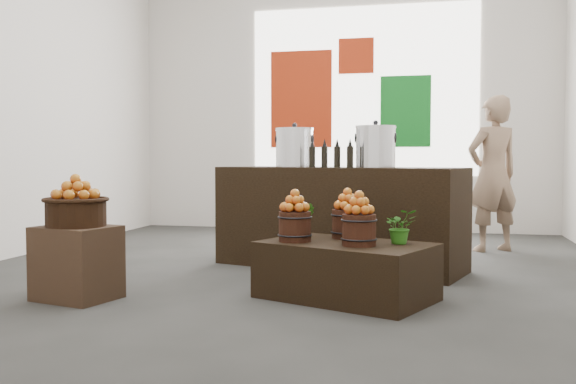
% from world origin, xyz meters
% --- Properties ---
extents(ground, '(7.00, 7.00, 0.00)m').
position_xyz_m(ground, '(0.00, 0.00, 0.00)').
color(ground, '#383836').
rests_on(ground, ground).
extents(back_wall, '(6.00, 0.04, 4.00)m').
position_xyz_m(back_wall, '(0.00, 3.50, 2.00)').
color(back_wall, silver).
rests_on(back_wall, ground).
extents(back_opening, '(3.20, 0.02, 2.40)m').
position_xyz_m(back_opening, '(0.30, 3.48, 2.00)').
color(back_opening, white).
rests_on(back_opening, back_wall).
extents(deco_red_left, '(0.90, 0.04, 1.40)m').
position_xyz_m(deco_red_left, '(-0.60, 3.47, 1.90)').
color(deco_red_left, '#A5270C').
rests_on(deco_red_left, back_wall).
extents(deco_green_right, '(0.70, 0.04, 1.00)m').
position_xyz_m(deco_green_right, '(0.90, 3.47, 1.70)').
color(deco_green_right, '#106A1D').
rests_on(deco_green_right, back_wall).
extents(deco_red_upper, '(0.50, 0.04, 0.50)m').
position_xyz_m(deco_red_upper, '(0.20, 3.47, 2.50)').
color(deco_red_upper, '#A5270C').
rests_on(deco_red_upper, back_wall).
extents(crate, '(0.63, 0.56, 0.54)m').
position_xyz_m(crate, '(-1.27, -1.51, 0.27)').
color(crate, '#452F20').
rests_on(crate, ground).
extents(wicker_basket, '(0.43, 0.43, 0.20)m').
position_xyz_m(wicker_basket, '(-1.27, -1.51, 0.64)').
color(wicker_basket, black).
rests_on(wicker_basket, crate).
extents(apples_in_basket, '(0.34, 0.34, 0.18)m').
position_xyz_m(apples_in_basket, '(-1.27, -1.51, 0.83)').
color(apples_in_basket, '#A9050F').
rests_on(apples_in_basket, wicker_basket).
extents(display_table, '(1.40, 1.16, 0.42)m').
position_xyz_m(display_table, '(0.67, -1.06, 0.21)').
color(display_table, black).
rests_on(display_table, ground).
extents(apple_bucket_front_left, '(0.24, 0.24, 0.22)m').
position_xyz_m(apple_bucket_front_left, '(0.29, -1.08, 0.53)').
color(apple_bucket_front_left, '#33150E').
rests_on(apple_bucket_front_left, display_table).
extents(apples_in_bucket_front_left, '(0.18, 0.18, 0.16)m').
position_xyz_m(apples_in_bucket_front_left, '(0.29, -1.08, 0.72)').
color(apples_in_bucket_front_left, '#A9050F').
rests_on(apples_in_bucket_front_left, apple_bucket_front_left).
extents(apple_bucket_front_right, '(0.24, 0.24, 0.22)m').
position_xyz_m(apple_bucket_front_right, '(0.78, -1.21, 0.53)').
color(apple_bucket_front_right, '#33150E').
rests_on(apple_bucket_front_right, display_table).
extents(apples_in_bucket_front_right, '(0.18, 0.18, 0.16)m').
position_xyz_m(apples_in_bucket_front_right, '(0.78, -1.21, 0.72)').
color(apples_in_bucket_front_right, '#A9050F').
rests_on(apples_in_bucket_front_right, apple_bucket_front_right).
extents(apple_bucket_rear, '(0.24, 0.24, 0.22)m').
position_xyz_m(apple_bucket_rear, '(0.64, -0.81, 0.53)').
color(apple_bucket_rear, '#33150E').
rests_on(apple_bucket_rear, display_table).
extents(apples_in_bucket_rear, '(0.18, 0.18, 0.16)m').
position_xyz_m(apples_in_bucket_rear, '(0.64, -0.81, 0.72)').
color(apples_in_bucket_rear, '#A9050F').
rests_on(apples_in_bucket_rear, apple_bucket_rear).
extents(herb_garnish_right, '(0.28, 0.26, 0.25)m').
position_xyz_m(herb_garnish_right, '(1.06, -1.04, 0.55)').
color(herb_garnish_right, '#246314').
rests_on(herb_garnish_right, display_table).
extents(herb_garnish_left, '(0.15, 0.12, 0.27)m').
position_xyz_m(herb_garnish_left, '(0.30, -0.76, 0.55)').
color(herb_garnish_left, '#246314').
rests_on(herb_garnish_left, display_table).
extents(counter, '(2.45, 1.39, 0.96)m').
position_xyz_m(counter, '(0.41, 0.28, 0.48)').
color(counter, black).
rests_on(counter, ground).
extents(stock_pot_left, '(0.36, 0.36, 0.36)m').
position_xyz_m(stock_pot_left, '(-0.04, 0.42, 1.14)').
color(stock_pot_left, silver).
rests_on(stock_pot_left, counter).
extents(stock_pot_center, '(0.36, 0.36, 0.36)m').
position_xyz_m(stock_pot_center, '(0.77, 0.17, 1.14)').
color(stock_pot_center, silver).
rests_on(stock_pot_center, counter).
extents(oil_cruets, '(0.34, 0.16, 0.27)m').
position_xyz_m(oil_cruets, '(0.35, 0.05, 1.09)').
color(oil_cruets, black).
rests_on(oil_cruets, counter).
extents(shopper, '(0.76, 0.68, 1.74)m').
position_xyz_m(shopper, '(1.94, 1.73, 0.87)').
color(shopper, '#8B6D55').
rests_on(shopper, ground).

